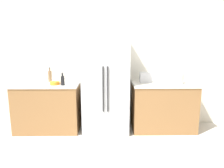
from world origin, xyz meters
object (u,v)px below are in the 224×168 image
Objects in this scene: toaster at (146,77)px; bowl_a at (55,83)px; refrigerator at (106,85)px; bottle_b at (50,76)px; cup_b at (175,79)px; rice_cooker at (178,76)px; cup_a at (62,81)px; bottle_a at (63,80)px.

bowl_a is at bearing -173.13° from toaster.
bottle_b is at bearing 170.23° from refrigerator.
cup_b reaches higher than bowl_a.
toaster is at bearing -2.77° from bottle_b.
rice_cooker reaches higher than cup_b.
cup_a reaches higher than bowl_a.
rice_cooker is at bearing 3.74° from bottle_a.
bowl_a is (-2.34, -0.31, -0.01)m from cup_b.
cup_a is at bearing 179.18° from rice_cooker.
refrigerator is 10.31× the size of bowl_a.
bottle_b is 2.71× the size of cup_a.
bowl_a is (0.16, -0.30, -0.08)m from bottle_b.
rice_cooker reaches higher than bottle_b.
bottle_b is (-2.47, 0.22, -0.03)m from rice_cooker.
refrigerator is 0.80m from toaster.
refrigerator is at bearing 11.97° from bottle_a.
cup_a is (-0.05, 0.17, -0.04)m from bottle_a.
refrigerator is 7.72× the size of bottle_a.
bowl_a is at bearing -173.43° from refrigerator.
rice_cooker is 2.31m from bowl_a.
cup_b is (2.23, 0.20, -0.01)m from cup_a.
cup_a is (0.27, -0.18, -0.06)m from bottle_b.
bowl_a is (-0.11, -0.11, -0.02)m from cup_a.
bowl_a is (-0.16, 0.06, -0.06)m from bottle_a.
refrigerator is 1.13m from bottle_b.
bottle_a reaches higher than cup_a.
rice_cooker reaches higher than bowl_a.
bottle_b is at bearing 175.01° from rice_cooker.
refrigerator is at bearing 6.57° from bowl_a.
rice_cooker is at bearing -4.99° from bottle_b.
rice_cooker reaches higher than cup_a.
cup_a is 2.24m from cup_b.
bottle_a is 0.48m from bottle_b.
toaster is (0.78, 0.10, 0.14)m from refrigerator.
toaster is 2.75× the size of cup_b.
rice_cooker is at bearing -96.75° from cup_b.
bowl_a is at bearing -61.44° from bottle_b.
toaster is 1.74m from bowl_a.
refrigerator reaches higher than cup_a.
bottle_b is at bearing -179.63° from cup_b.
rice_cooker is 3.49× the size of cup_b.
cup_b is at bearing 9.95° from toaster.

